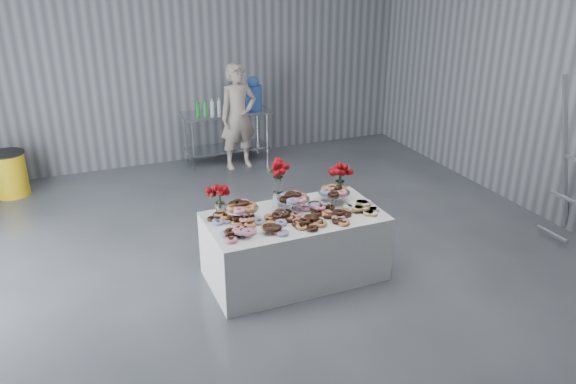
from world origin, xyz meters
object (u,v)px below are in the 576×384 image
at_px(water_jug, 253,94).
at_px(trash_barrel, 10,174).
at_px(prep_table, 227,127).
at_px(person, 238,117).
at_px(display_table, 295,246).

relative_size(water_jug, trash_barrel, 0.83).
distance_m(water_jug, trash_barrel, 4.01).
bearing_deg(water_jug, trash_barrel, -177.34).
bearing_deg(water_jug, prep_table, 180.00).
xyz_separation_m(water_jug, person, (-0.38, -0.32, -0.27)).
distance_m(display_table, person, 3.69).
xyz_separation_m(prep_table, trash_barrel, (-3.42, -0.18, -0.28)).
distance_m(display_table, trash_barrel, 4.81).
bearing_deg(trash_barrel, prep_table, 3.05).
height_order(water_jug, person, person).
bearing_deg(person, display_table, -103.64).
bearing_deg(display_table, trash_barrel, 128.83).
bearing_deg(trash_barrel, water_jug, 2.66).
distance_m(prep_table, water_jug, 0.73).
relative_size(display_table, prep_table, 1.27).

